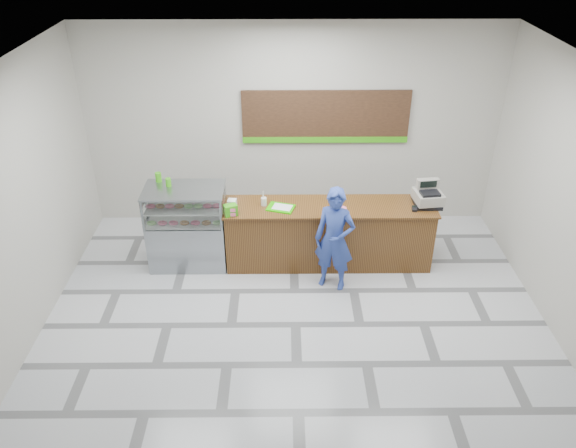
{
  "coord_description": "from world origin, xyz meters",
  "views": [
    {
      "loc": [
        -0.16,
        -5.98,
        5.2
      ],
      "look_at": [
        -0.1,
        0.9,
        1.1
      ],
      "focal_mm": 35.0,
      "sensor_mm": 36.0,
      "label": 1
    }
  ],
  "objects_px": {
    "sales_counter": "(329,234)",
    "customer": "(335,239)",
    "display_case": "(187,226)",
    "serving_tray": "(281,208)",
    "cash_register": "(428,196)"
  },
  "relations": [
    {
      "from": "display_case",
      "to": "customer",
      "type": "xyz_separation_m",
      "value": [
        2.25,
        -0.62,
        0.14
      ]
    },
    {
      "from": "sales_counter",
      "to": "serving_tray",
      "type": "height_order",
      "value": "serving_tray"
    },
    {
      "from": "display_case",
      "to": "customer",
      "type": "height_order",
      "value": "customer"
    },
    {
      "from": "display_case",
      "to": "customer",
      "type": "bearing_deg",
      "value": -15.47
    },
    {
      "from": "cash_register",
      "to": "serving_tray",
      "type": "distance_m",
      "value": 2.26
    },
    {
      "from": "customer",
      "to": "display_case",
      "type": "bearing_deg",
      "value": -175.6
    },
    {
      "from": "display_case",
      "to": "cash_register",
      "type": "height_order",
      "value": "cash_register"
    },
    {
      "from": "sales_counter",
      "to": "customer",
      "type": "distance_m",
      "value": 0.69
    },
    {
      "from": "display_case",
      "to": "serving_tray",
      "type": "relative_size",
      "value": 2.87
    },
    {
      "from": "display_case",
      "to": "serving_tray",
      "type": "distance_m",
      "value": 1.51
    },
    {
      "from": "sales_counter",
      "to": "display_case",
      "type": "relative_size",
      "value": 2.45
    },
    {
      "from": "serving_tray",
      "to": "customer",
      "type": "distance_m",
      "value": 0.99
    },
    {
      "from": "sales_counter",
      "to": "display_case",
      "type": "bearing_deg",
      "value": -179.99
    },
    {
      "from": "sales_counter",
      "to": "display_case",
      "type": "height_order",
      "value": "display_case"
    },
    {
      "from": "customer",
      "to": "serving_tray",
      "type": "bearing_deg",
      "value": 164.72
    }
  ]
}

